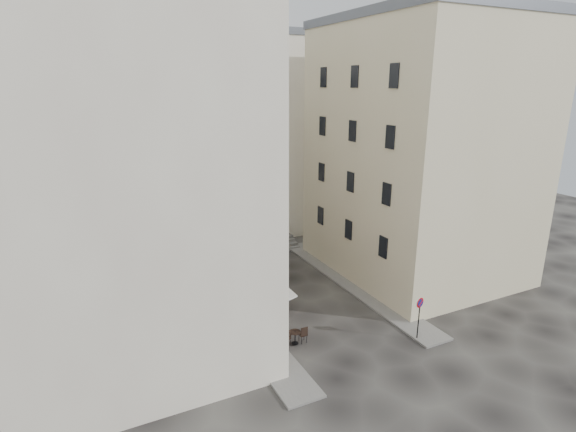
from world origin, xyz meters
TOP-DOWN VIEW (x-y plane):
  - ground at (0.00, 0.00)m, footprint 90.00×90.00m
  - sidewalk_left at (-4.50, 4.00)m, footprint 2.00×22.00m
  - sidewalk_right at (4.50, 3.00)m, footprint 2.00×18.00m
  - building_left at (-10.50, 3.00)m, footprint 12.20×16.20m
  - building_right at (10.50, 3.50)m, footprint 12.20×14.20m
  - building_back at (-1.00, 19.00)m, footprint 18.20×10.20m
  - cafe_storefront at (-4.32, 1.00)m, footprint 1.74×7.30m
  - stone_steps at (0.00, 12.57)m, footprint 9.00×3.15m
  - bollard_near at (-3.25, -1.00)m, footprint 0.12×0.12m
  - bollard_mid at (-3.25, 2.50)m, footprint 0.12×0.12m
  - bollard_far at (-3.25, 6.00)m, footprint 0.12×0.12m
  - no_parking_sign at (3.68, -5.01)m, footprint 0.59×0.18m
  - bistro_table_a at (-2.81, -2.32)m, footprint 1.40×0.66m
  - bistro_table_b at (-3.27, -0.94)m, footprint 1.29×0.60m
  - bistro_table_c at (-2.87, 0.89)m, footprint 1.20×0.56m
  - bistro_table_d at (-2.86, 2.35)m, footprint 1.15×0.54m
  - bistro_table_e at (-3.42, 3.77)m, footprint 1.25×0.58m
  - pedestrian at (-3.20, 0.46)m, footprint 0.73×0.59m

SIDE VIEW (x-z plane):
  - ground at x=0.00m, z-range 0.00..0.00m
  - sidewalk_left at x=-4.50m, z-range 0.00..0.12m
  - sidewalk_right at x=4.50m, z-range 0.00..0.12m
  - stone_steps at x=0.00m, z-range 0.00..0.80m
  - bistro_table_d at x=-2.86m, z-range 0.01..0.81m
  - bistro_table_c at x=-2.87m, z-range 0.01..0.85m
  - bistro_table_e at x=-3.42m, z-range 0.01..0.89m
  - bistro_table_b at x=-3.27m, z-range 0.01..0.92m
  - bistro_table_a at x=-2.81m, z-range 0.01..1.00m
  - bollard_near at x=-3.25m, z-range 0.04..1.02m
  - bollard_mid at x=-3.25m, z-range 0.04..1.02m
  - bollard_far at x=-3.25m, z-range 0.04..1.02m
  - pedestrian at x=-3.20m, z-range 0.00..1.75m
  - no_parking_sign at x=3.68m, z-range 0.55..3.18m
  - cafe_storefront at x=-4.32m, z-range 0.13..3.63m
  - building_right at x=10.50m, z-range 0.01..18.61m
  - building_back at x=-1.00m, z-range 0.01..18.61m
  - building_left at x=-10.50m, z-range 0.01..20.61m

